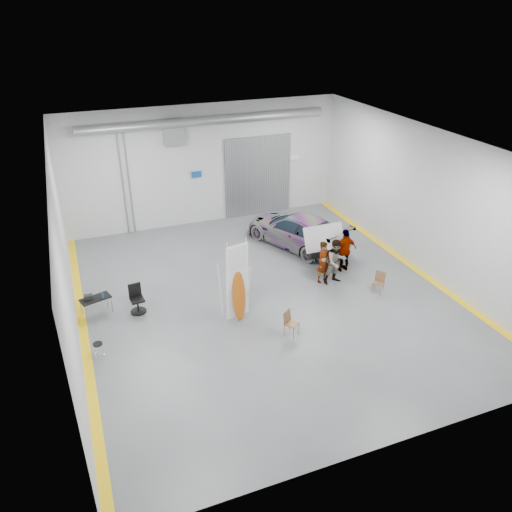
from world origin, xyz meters
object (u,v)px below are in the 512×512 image
object	(u,v)px
surfboard_display	(237,289)
shop_stool	(99,351)
person_b	(336,262)
office_chair	(137,300)
person_c	(345,250)
work_table	(94,298)
sedan_car	(297,230)
folding_chair_far	(378,286)
folding_chair_near	(291,328)
person_a	(324,262)

from	to	relation	value
surfboard_display	shop_stool	bearing A→B (deg)	173.43
person_b	office_chair	size ratio (longest dim) A/B	1.74
person_c	work_table	bearing A→B (deg)	-4.40
sedan_car	surfboard_display	distance (m)	6.69
person_b	folding_chair_far	xyz separation A→B (m)	(1.20, -1.31, -0.69)
folding_chair_near	work_table	bearing A→B (deg)	113.91
shop_stool	work_table	xyz separation A→B (m)	(0.13, 2.74, 0.36)
surfboard_display	folding_chair_far	bearing A→B (deg)	-15.18
person_a	person_b	xyz separation A→B (m)	(0.42, -0.25, 0.07)
folding_chair_near	sedan_car	bearing A→B (deg)	28.42
surfboard_display	folding_chair_far	world-z (taller)	surfboard_display
surfboard_display	folding_chair_near	bearing A→B (deg)	-59.80
person_b	surfboard_display	xyz separation A→B (m)	(-4.60, -1.06, 0.33)
sedan_car	person_b	distance (m)	3.74
person_a	folding_chair_near	size ratio (longest dim) A/B	1.97
work_table	office_chair	size ratio (longest dim) A/B	1.08
folding_chair_far	folding_chair_near	bearing A→B (deg)	-112.78
work_table	sedan_car	bearing A→B (deg)	15.38
person_c	office_chair	world-z (taller)	person_c
surfboard_display	folding_chair_near	xyz separation A→B (m)	(1.44, -1.55, -1.00)
person_c	work_table	xyz separation A→B (m)	(-10.22, 0.38, -0.28)
person_a	shop_stool	size ratio (longest dim) A/B	2.85
office_chair	sedan_car	bearing A→B (deg)	15.56
work_table	person_a	bearing A→B (deg)	-5.74
folding_chair_near	person_a	bearing A→B (deg)	11.40
folding_chair_near	shop_stool	bearing A→B (deg)	135.96
sedan_car	person_a	bearing A→B (deg)	59.74
person_c	folding_chair_far	size ratio (longest dim) A/B	2.23
office_chair	person_b	bearing A→B (deg)	-10.57
shop_stool	work_table	distance (m)	2.77
shop_stool	work_table	bearing A→B (deg)	87.26
person_b	surfboard_display	distance (m)	4.73
person_c	folding_chair_far	bearing A→B (deg)	96.94
sedan_car	person_b	xyz separation A→B (m)	(-0.03, -3.74, 0.19)
shop_stool	office_chair	distance (m)	2.86
sedan_car	shop_stool	xyz separation A→B (m)	(-9.53, -5.32, -0.46)
work_table	person_c	bearing A→B (deg)	-2.11
folding_chair_far	sedan_car	bearing A→B (deg)	153.65
surfboard_display	folding_chair_far	distance (m)	5.89
folding_chair_near	work_table	size ratio (longest dim) A/B	0.77
person_b	surfboard_display	bearing A→B (deg)	-170.93
person_a	surfboard_display	bearing A→B (deg)	178.43
person_b	folding_chair_far	world-z (taller)	person_b
folding_chair_near	office_chair	size ratio (longest dim) A/B	0.82
folding_chair_near	work_table	xyz separation A→B (m)	(-6.20, 3.76, 0.39)
office_chair	surfboard_display	bearing A→B (deg)	-34.15
person_b	person_c	bearing A→B (deg)	38.17
person_c	surfboard_display	size ratio (longest dim) A/B	0.60
folding_chair_near	folding_chair_far	distance (m)	4.55
folding_chair_far	person_b	bearing A→B (deg)	-176.92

